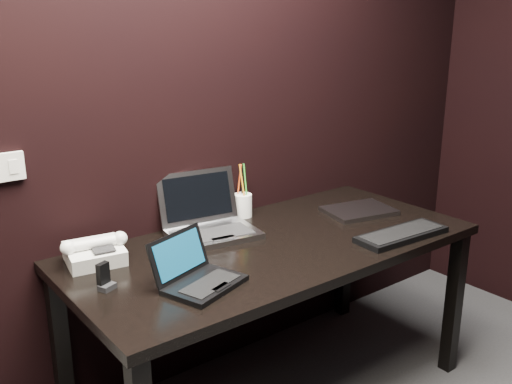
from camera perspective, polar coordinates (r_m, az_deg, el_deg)
wall_back at (r=2.37m, az=-9.95°, el=8.95°), size 4.00×0.00×4.00m
wall_switch at (r=2.18m, az=-24.06°, el=2.23°), size 0.15×0.02×0.10m
desk at (r=2.38m, az=1.87°, el=-6.74°), size 1.70×0.80×0.74m
netbook at (r=1.98m, az=-5.86°, el=-8.33°), size 0.32×0.31×0.17m
silver_laptop at (r=2.43m, az=-4.70°, el=-3.14°), size 0.40×0.37×0.25m
ext_keyboard at (r=2.47m, az=14.36°, el=-4.12°), size 0.44×0.17×0.03m
closed_laptop at (r=2.74m, az=10.25°, el=-1.85°), size 0.35×0.29×0.02m
desk_phone at (r=2.22m, az=-15.82°, el=-5.81°), size 0.25×0.22×0.12m
mobile_phone at (r=2.01m, az=-14.91°, el=-8.44°), size 0.06×0.06×0.09m
pen_cup at (r=2.64m, az=-1.33°, el=-1.23°), size 0.11×0.11×0.25m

